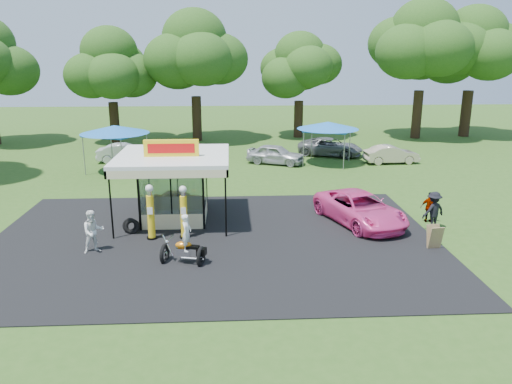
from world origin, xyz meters
TOP-DOWN VIEW (x-y plane):
  - ground at (0.00, 0.00)m, footprint 120.00×120.00m
  - asphalt_apron at (0.00, 2.00)m, footprint 20.00×14.00m
  - gas_station_kiosk at (-2.00, 4.99)m, footprint 5.40×5.40m
  - gas_pump_left at (-2.80, 2.35)m, footprint 0.48×0.48m
  - gas_pump_right at (-1.34, 2.39)m, footprint 0.46×0.46m
  - motorcycle at (-1.05, -0.43)m, footprint 1.90×1.23m
  - spare_tires at (-3.87, 3.16)m, footprint 0.86×0.51m
  - a_frame_sign at (9.48, 0.57)m, footprint 0.60×0.56m
  - kiosk_car at (-2.00, 7.20)m, footprint 2.82×1.13m
  - pink_sedan at (7.11, 3.99)m, footprint 4.26×6.04m
  - spectator_west at (-5.00, 0.96)m, footprint 1.12×1.03m
  - spectator_east_a at (10.40, 3.03)m, footprint 1.36×1.06m
  - spectator_east_b at (10.62, 4.02)m, footprint 0.95×0.53m
  - bg_car_a at (-7.25, 19.08)m, footprint 4.29×1.66m
  - bg_car_b at (-2.20, 19.97)m, footprint 4.87×2.00m
  - bg_car_c at (4.21, 17.74)m, footprint 4.66×3.31m
  - bg_car_d at (8.94, 20.61)m, footprint 5.67×4.12m
  - bg_car_e at (12.99, 17.50)m, footprint 4.20×1.75m
  - tent_west at (-7.16, 15.74)m, footprint 4.72×4.72m
  - tent_east at (8.06, 17.53)m, footprint 4.57×4.57m
  - oak_far_b at (-9.92, 28.04)m, footprint 8.57×8.57m
  - oak_far_c at (-2.31, 28.44)m, footprint 9.97×9.97m
  - oak_far_d at (7.57, 29.89)m, footprint 8.29×8.29m
  - oak_far_e at (19.00, 28.76)m, footprint 10.70×10.70m
  - oak_far_f at (24.26, 29.57)m, footprint 10.16×10.16m

SIDE VIEW (x-z plane):
  - ground at x=0.00m, z-range 0.00..0.00m
  - asphalt_apron at x=0.00m, z-range 0.00..0.04m
  - spare_tires at x=-3.87m, z-range -0.01..0.73m
  - kiosk_car at x=-2.00m, z-range 0.00..0.96m
  - a_frame_sign at x=9.48m, z-range 0.01..1.04m
  - bg_car_e at x=12.99m, z-range 0.00..1.35m
  - bg_car_a at x=-7.25m, z-range 0.00..1.39m
  - bg_car_b at x=-2.20m, z-range 0.00..1.41m
  - bg_car_d at x=8.94m, z-range 0.00..1.43m
  - bg_car_c at x=4.21m, z-range 0.00..1.47m
  - pink_sedan at x=7.11m, z-range 0.00..1.53m
  - spectator_east_b at x=10.62m, z-range 0.00..1.53m
  - motorcycle at x=-1.05m, z-range -0.24..1.92m
  - spectator_east_a at x=10.40m, z-range 0.00..1.84m
  - spectator_west at x=-5.00m, z-range 0.00..1.85m
  - gas_pump_right at x=-1.34m, z-range -0.05..2.43m
  - gas_pump_left at x=-2.80m, z-range -0.05..2.51m
  - gas_station_kiosk at x=-2.00m, z-range -0.31..3.87m
  - tent_east at x=8.06m, z-range 1.29..4.49m
  - tent_west at x=-7.16m, z-range 1.34..4.63m
  - oak_far_d at x=7.57m, z-range 1.36..11.22m
  - oak_far_b at x=-9.92m, z-range 1.41..11.63m
  - oak_far_c at x=-2.31m, z-range 1.58..13.33m
  - oak_far_f at x=24.26m, z-range 1.74..13.98m
  - oak_far_e at x=19.00m, z-range 1.76..14.50m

